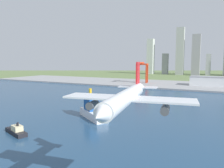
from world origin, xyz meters
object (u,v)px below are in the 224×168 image
object	(u,v)px
tugboat_small	(16,131)
port_crane_red	(142,68)
warehouse_main	(208,81)
ferry_boat	(92,110)
airplane_landing	(126,98)

from	to	relation	value
tugboat_small	port_crane_red	size ratio (longest dim) A/B	0.53
tugboat_small	port_crane_red	world-z (taller)	port_crane_red
warehouse_main	ferry_boat	bearing A→B (deg)	-105.35
airplane_landing	tugboat_small	bearing A→B (deg)	159.16
ferry_boat	port_crane_red	distance (m)	260.46
tugboat_small	port_crane_red	distance (m)	309.95
ferry_boat	airplane_landing	bearing A→B (deg)	-52.82
port_crane_red	airplane_landing	bearing A→B (deg)	-71.80
airplane_landing	warehouse_main	distance (m)	346.20
port_crane_red	warehouse_main	bearing A→B (deg)	2.29
port_crane_red	warehouse_main	size ratio (longest dim) A/B	0.69
airplane_landing	ferry_boat	bearing A→B (deg)	127.18
airplane_landing	warehouse_main	size ratio (longest dim) A/B	0.72
ferry_boat	port_crane_red	xyz separation A→B (m)	(-47.07, 255.03, 24.14)
tugboat_small	ferry_boat	bearing A→B (deg)	67.49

